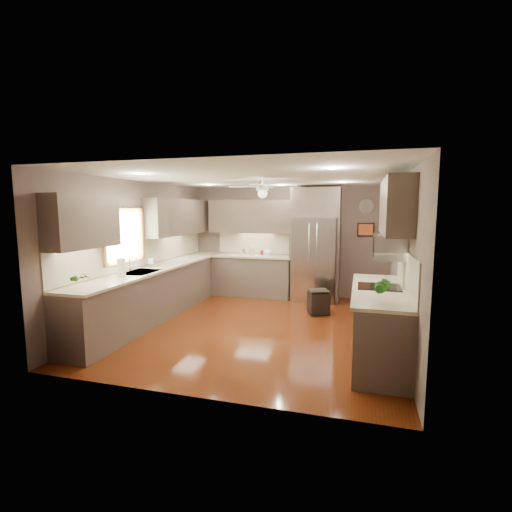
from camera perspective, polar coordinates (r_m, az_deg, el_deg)
The scene contains 27 objects.
floor at distance 6.46m, azimuth 0.27°, elevation -10.76°, with size 5.00×5.00×0.00m, color #4A2209.
ceiling at distance 6.16m, azimuth 0.29°, elevation 11.93°, with size 5.00×5.00×0.00m, color white.
wall_back at distance 8.61m, azimuth 4.73°, elevation 2.25°, with size 4.50×4.50×0.00m, color #66534D.
wall_front at distance 3.87m, azimuth -9.68°, elevation -4.02°, with size 4.50×4.50×0.00m, color #66534D.
wall_left at distance 7.12m, azimuth -17.44°, elevation 0.90°, with size 5.00×5.00×0.00m, color #66534D.
wall_right at distance 6.00m, azimuth 21.47°, elevation -0.41°, with size 5.00×5.00×0.00m, color #66534D.
canister_b at distance 8.64m, azimuth -1.90°, elevation 0.69°, with size 0.08×0.08×0.13m, color silver.
canister_c at distance 8.53m, azimuth -0.60°, elevation 0.74°, with size 0.12×0.12×0.19m, color #BBAC8C.
canister_d at distance 8.52m, azimuth 0.91°, elevation 0.54°, with size 0.07×0.07×0.11m, color maroon.
soap_bottle at distance 7.13m, azimuth -15.62°, elevation -0.72°, with size 0.09×0.09×0.20m, color white.
potted_plant_left at distance 5.53m, azimuth -25.29°, elevation -3.04°, with size 0.14×0.10×0.27m, color #245D1A.
potted_plant_right at distance 4.53m, azimuth 19.01°, elevation -4.51°, with size 0.18×0.15×0.33m, color #245D1A.
bowl at distance 8.43m, azimuth 1.81°, elevation 0.22°, with size 0.21×0.21×0.05m, color #BBAC8C.
left_run at distance 7.21m, azimuth -14.59°, elevation -5.09°, with size 0.65×4.70×1.45m.
back_run at distance 8.60m, azimuth -0.46°, elevation -2.88°, with size 1.85×0.65×1.45m.
uppers at distance 7.04m, azimuth -4.01°, elevation 6.22°, with size 4.50×4.70×0.95m.
window at distance 6.67m, azimuth -19.67°, elevation 2.98°, with size 0.05×1.12×0.92m.
sink at distance 6.58m, azimuth -17.38°, elevation -2.62°, with size 0.50×0.70×0.32m.
refrigerator at distance 8.17m, azimuth 9.09°, elevation 1.49°, with size 1.06×0.75×2.45m.
right_run at distance 5.35m, azimuth 18.46°, elevation -9.57°, with size 0.70×2.20×1.45m.
microwave at distance 5.41m, azimuth 19.79°, elevation 1.33°, with size 0.43×0.55×0.34m.
ceiling_fan at distance 6.44m, azimuth 1.01°, elevation 10.23°, with size 1.18×1.18×0.32m.
recessed_lights at distance 6.56m, azimuth 0.90°, elevation 11.60°, with size 2.84×3.14×0.01m.
wall_clock at distance 8.40m, azimuth 16.66°, elevation 7.32°, with size 0.30×0.03×0.30m.
framed_print at distance 8.41m, azimuth 16.53°, elevation 3.91°, with size 0.36×0.03×0.30m.
stool at distance 7.20m, azimuth 9.58°, elevation -6.98°, with size 0.47×0.47×0.45m.
paper_towel at distance 6.19m, azimuth -20.02°, elevation -1.71°, with size 0.13×0.13×0.32m.
Camera 1 is at (1.64, -5.92, 2.00)m, focal length 26.00 mm.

